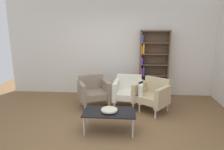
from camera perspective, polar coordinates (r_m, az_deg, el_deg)
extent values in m
plane|color=brown|center=(4.00, -1.00, -16.22)|extent=(8.32, 8.32, 0.00)
cube|color=silver|center=(5.96, 1.18, 8.28)|extent=(6.40, 0.12, 2.90)
cube|color=brown|center=(5.80, 8.00, 3.03)|extent=(0.03, 0.30, 1.90)
cube|color=brown|center=(5.90, 15.49, 2.84)|extent=(0.03, 0.30, 1.90)
cube|color=brown|center=(5.75, 12.22, 12.15)|extent=(0.80, 0.30, 0.03)
cube|color=brown|center=(6.07, 11.36, -5.77)|extent=(0.80, 0.30, 0.03)
cube|color=brown|center=(5.97, 11.61, 3.19)|extent=(0.80, 0.02, 1.90)
cube|color=brown|center=(5.97, 11.50, -2.86)|extent=(0.76, 0.28, 0.02)
cube|color=brown|center=(5.90, 11.64, 0.01)|extent=(0.76, 0.28, 0.02)
cube|color=brown|center=(5.83, 11.78, 2.94)|extent=(0.76, 0.28, 0.02)
cube|color=brown|center=(5.79, 11.92, 5.93)|extent=(0.76, 0.28, 0.02)
cube|color=brown|center=(5.76, 12.07, 8.95)|extent=(0.76, 0.28, 0.02)
cube|color=black|center=(5.94, 8.10, -4.74)|extent=(0.04, 0.17, 0.20)
cube|color=blue|center=(5.97, 8.46, -4.52)|extent=(0.03, 0.24, 0.23)
cube|color=black|center=(5.86, 8.23, -1.84)|extent=(0.04, 0.17, 0.21)
cube|color=orange|center=(5.86, 8.67, -2.00)|extent=(0.03, 0.18, 0.18)
cube|color=red|center=(5.81, 8.29, 1.11)|extent=(0.04, 0.23, 0.20)
cube|color=blue|center=(5.79, 8.85, 1.22)|extent=(0.04, 0.19, 0.24)
cube|color=purple|center=(5.73, 8.43, 4.00)|extent=(0.04, 0.18, 0.19)
cube|color=black|center=(5.75, 8.86, 3.93)|extent=(0.02, 0.20, 0.18)
cube|color=orange|center=(5.73, 8.42, 7.12)|extent=(0.03, 0.25, 0.20)
cube|color=orange|center=(5.69, 8.88, 7.37)|extent=(0.04, 0.18, 0.26)
cube|color=blue|center=(5.67, 8.61, 10.14)|extent=(0.04, 0.19, 0.19)
cube|color=black|center=(3.93, -0.77, -10.43)|extent=(1.00, 0.56, 0.02)
cylinder|color=silver|center=(3.87, -7.93, -14.21)|extent=(0.03, 0.03, 0.38)
cylinder|color=silver|center=(3.80, 5.93, -14.75)|extent=(0.03, 0.03, 0.38)
cylinder|color=silver|center=(4.28, -6.61, -11.40)|extent=(0.03, 0.03, 0.38)
cylinder|color=silver|center=(4.21, 5.77, -11.81)|extent=(0.03, 0.03, 0.38)
cylinder|color=beige|center=(3.92, -0.77, -10.16)|extent=(0.13, 0.13, 0.02)
cylinder|color=beige|center=(3.91, -0.77, -9.89)|extent=(0.32, 0.32, 0.02)
torus|color=beige|center=(3.91, -0.77, -9.73)|extent=(0.32, 0.32, 0.02)
cube|color=gray|center=(5.12, -5.15, -5.56)|extent=(0.82, 0.79, 0.16)
cube|color=gray|center=(5.29, -5.97, -1.90)|extent=(0.63, 0.38, 0.38)
cube|color=gray|center=(5.00, -8.56, -4.79)|extent=(0.35, 0.61, 0.46)
cube|color=gray|center=(5.15, -1.78, -4.11)|extent=(0.35, 0.61, 0.46)
cylinder|color=silver|center=(4.84, -7.60, -9.28)|extent=(0.04, 0.04, 0.24)
cylinder|color=silver|center=(4.99, -0.80, -8.45)|extent=(0.04, 0.04, 0.24)
cylinder|color=silver|center=(5.37, -8.98, -7.01)|extent=(0.04, 0.04, 0.24)
cylinder|color=silver|center=(5.51, -2.81, -6.34)|extent=(0.04, 0.04, 0.24)
cube|color=white|center=(5.11, 4.58, -5.59)|extent=(0.69, 0.63, 0.16)
cube|color=white|center=(5.29, 4.88, -1.88)|extent=(0.65, 0.17, 0.38)
cube|color=white|center=(5.09, 1.09, -4.32)|extent=(0.15, 0.63, 0.46)
cube|color=white|center=(5.04, 8.10, -4.63)|extent=(0.15, 0.63, 0.46)
cylinder|color=silver|center=(4.92, 0.70, -8.78)|extent=(0.04, 0.04, 0.24)
cylinder|color=silver|center=(4.88, 7.78, -9.13)|extent=(0.04, 0.04, 0.24)
cylinder|color=silver|center=(5.46, 1.63, -6.52)|extent=(0.04, 0.04, 0.24)
cylinder|color=silver|center=(5.42, 7.97, -6.81)|extent=(0.04, 0.04, 0.24)
cube|color=#C6B289|center=(4.92, 11.04, -6.57)|extent=(0.86, 0.85, 0.16)
cube|color=#C6B289|center=(5.06, 12.74, -2.87)|extent=(0.58, 0.48, 0.38)
cube|color=#C6B289|center=(5.02, 7.93, -4.70)|extent=(0.45, 0.55, 0.46)
cube|color=#C6B289|center=(4.73, 14.22, -6.15)|extent=(0.45, 0.55, 0.46)
cylinder|color=silver|center=(4.90, 6.00, -8.98)|extent=(0.04, 0.04, 0.24)
cylinder|color=silver|center=(4.60, 12.18, -10.72)|extent=(0.04, 0.04, 0.24)
cylinder|color=silver|center=(5.35, 9.65, -7.14)|extent=(0.04, 0.04, 0.24)
cylinder|color=silver|center=(5.08, 15.45, -8.56)|extent=(0.04, 0.04, 0.24)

